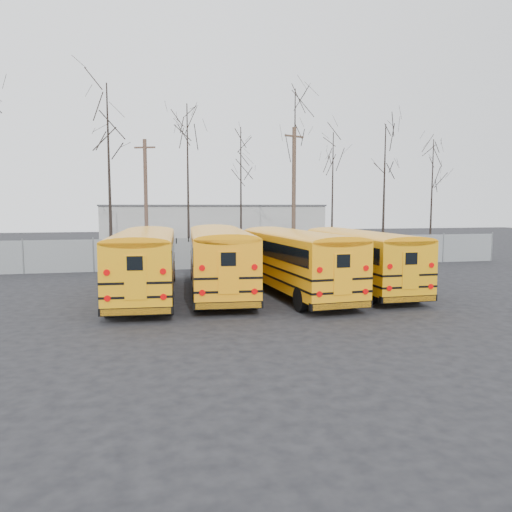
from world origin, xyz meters
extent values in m
plane|color=black|center=(0.00, 0.00, 0.00)|extent=(120.00, 120.00, 0.00)
cube|color=gray|center=(0.00, 12.00, 1.00)|extent=(40.00, 0.04, 2.00)
cube|color=#B1B0AB|center=(2.00, 32.00, 2.00)|extent=(22.00, 8.00, 4.00)
cylinder|color=black|center=(-6.28, -1.03, 0.49)|extent=(0.34, 1.00, 0.99)
cylinder|color=black|center=(-4.06, -1.18, 0.49)|extent=(0.34, 1.00, 0.99)
cylinder|color=black|center=(-5.72, 7.23, 0.49)|extent=(0.34, 1.00, 0.99)
cylinder|color=black|center=(-3.50, 7.08, 0.49)|extent=(0.34, 1.00, 0.99)
cube|color=orange|center=(-4.95, 2.09, 1.65)|extent=(3.08, 9.31, 2.32)
cube|color=orange|center=(-4.59, 7.50, 0.99)|extent=(2.33, 1.82, 0.99)
cube|color=black|center=(-4.97, 1.90, 2.17)|extent=(3.05, 8.33, 0.69)
cube|color=black|center=(-4.90, 2.93, 0.94)|extent=(3.23, 11.01, 0.09)
cube|color=black|center=(-4.90, 2.93, 1.43)|extent=(3.23, 11.01, 0.09)
cube|color=black|center=(-5.26, -2.38, 0.44)|extent=(2.53, 0.39, 0.28)
cube|color=black|center=(-4.53, 8.29, 0.44)|extent=(2.37, 0.36, 0.26)
cube|color=orange|center=(-5.26, -2.49, 1.63)|extent=(0.74, 0.09, 1.53)
cylinder|color=#B20505|center=(-6.20, -2.44, 0.94)|extent=(0.22, 0.05, 0.22)
cylinder|color=#B20505|center=(-4.33, -2.56, 0.94)|extent=(0.22, 0.05, 0.22)
cylinder|color=#B20505|center=(-6.20, -2.44, 1.82)|extent=(0.22, 0.05, 0.22)
cylinder|color=#B20505|center=(-4.33, -2.56, 1.82)|extent=(0.22, 0.05, 0.22)
cylinder|color=black|center=(-3.00, -0.69, 0.50)|extent=(0.36, 1.02, 1.00)
cylinder|color=black|center=(-0.75, -0.87, 0.50)|extent=(0.36, 1.02, 1.00)
cylinder|color=black|center=(-2.32, 7.69, 0.50)|extent=(0.36, 1.02, 1.00)
cylinder|color=black|center=(-0.07, 7.50, 0.50)|extent=(0.36, 1.02, 1.00)
cube|color=orange|center=(-1.61, 2.46, 1.68)|extent=(3.25, 9.47, 2.35)
cube|color=orange|center=(-1.16, 7.94, 1.00)|extent=(2.38, 1.88, 1.00)
cube|color=black|center=(-1.63, 2.26, 2.20)|extent=(3.21, 8.48, 0.70)
cube|color=black|center=(-1.54, 3.31, 0.95)|extent=(3.42, 11.19, 0.09)
cube|color=black|center=(-1.54, 3.31, 1.45)|extent=(3.42, 11.19, 0.09)
cube|color=black|center=(-1.98, -2.07, 0.45)|extent=(2.57, 0.43, 0.28)
cube|color=black|center=(-1.10, 8.74, 0.45)|extent=(2.41, 0.39, 0.26)
cube|color=orange|center=(-1.99, -2.18, 1.65)|extent=(0.75, 0.10, 1.55)
cylinder|color=#B20505|center=(-2.94, -2.12, 0.95)|extent=(0.22, 0.06, 0.22)
cylinder|color=#B20505|center=(-1.04, -2.27, 0.95)|extent=(0.22, 0.06, 0.22)
cylinder|color=#B20505|center=(-2.94, -2.12, 1.85)|extent=(0.22, 0.06, 0.22)
cylinder|color=#B20505|center=(-1.04, -2.27, 1.85)|extent=(0.22, 0.06, 0.22)
cylinder|color=black|center=(0.87, -1.80, 0.48)|extent=(0.34, 0.99, 0.97)
cylinder|color=black|center=(3.05, -1.64, 0.48)|extent=(0.34, 0.99, 0.97)
cylinder|color=black|center=(0.28, 6.33, 0.48)|extent=(0.34, 0.99, 0.97)
cylinder|color=black|center=(2.47, 6.49, 0.48)|extent=(0.34, 0.99, 0.97)
cube|color=orange|center=(1.73, 1.43, 1.62)|extent=(3.07, 9.17, 2.28)
cube|color=orange|center=(1.35, 6.75, 0.97)|extent=(2.30, 1.80, 0.97)
cube|color=black|center=(1.75, 1.23, 2.13)|extent=(3.04, 8.21, 0.68)
cube|color=black|center=(1.68, 2.25, 0.92)|extent=(3.22, 10.84, 0.09)
cube|color=black|center=(1.68, 2.25, 1.41)|extent=(3.22, 10.84, 0.09)
cube|color=black|center=(2.05, -2.98, 0.44)|extent=(2.49, 0.39, 0.27)
cube|color=black|center=(1.30, 7.52, 0.44)|extent=(2.34, 0.36, 0.25)
cube|color=orange|center=(2.06, -3.08, 1.60)|extent=(0.73, 0.09, 1.50)
cylinder|color=#B20505|center=(1.14, -3.16, 0.92)|extent=(0.22, 0.05, 0.21)
cylinder|color=#B20505|center=(2.98, -3.03, 0.92)|extent=(0.22, 0.05, 0.21)
cylinder|color=#B20505|center=(1.14, -3.16, 1.79)|extent=(0.22, 0.05, 0.21)
cylinder|color=#B20505|center=(2.98, -3.03, 1.79)|extent=(0.22, 0.05, 0.21)
cylinder|color=black|center=(4.07, -1.08, 0.47)|extent=(0.27, 0.95, 0.94)
cylinder|color=black|center=(6.20, -1.05, 0.47)|extent=(0.27, 0.95, 0.94)
cylinder|color=black|center=(3.99, 6.85, 0.47)|extent=(0.27, 0.95, 0.94)
cylinder|color=black|center=(6.12, 6.87, 0.47)|extent=(0.27, 0.95, 0.94)
cube|color=orange|center=(5.11, 2.00, 1.58)|extent=(2.45, 8.80, 2.22)
cube|color=orange|center=(5.05, 7.19, 0.94)|extent=(2.14, 1.63, 0.94)
cube|color=black|center=(5.11, 1.81, 2.07)|extent=(2.48, 7.85, 0.66)
cube|color=black|center=(5.10, 2.80, 0.90)|extent=(2.50, 10.42, 0.08)
cube|color=black|center=(5.10, 2.80, 1.37)|extent=(2.50, 10.42, 0.08)
cube|color=black|center=(5.15, -2.29, 0.42)|extent=(2.42, 0.23, 0.26)
cube|color=black|center=(5.04, 7.94, 0.42)|extent=(2.27, 0.21, 0.25)
cube|color=orange|center=(5.15, -2.39, 1.56)|extent=(0.71, 0.05, 1.46)
cylinder|color=#B20505|center=(4.26, -2.41, 0.90)|extent=(0.21, 0.04, 0.21)
cylinder|color=#B20505|center=(6.05, -2.39, 0.90)|extent=(0.21, 0.04, 0.21)
cylinder|color=#B20505|center=(4.26, -2.41, 1.74)|extent=(0.21, 0.04, 0.21)
cylinder|color=#B20505|center=(6.05, -2.39, 1.74)|extent=(0.21, 0.04, 0.21)
cylinder|color=brown|center=(-4.76, 17.48, 4.40)|extent=(0.27, 0.27, 8.80)
cube|color=brown|center=(-4.76, 17.48, 8.21)|extent=(1.50, 0.68, 0.12)
cylinder|color=#4E3A2C|center=(6.00, 16.00, 4.89)|extent=(0.30, 0.30, 9.78)
cube|color=#4E3A2C|center=(6.00, 16.00, 9.12)|extent=(1.64, 0.82, 0.13)
cone|color=black|center=(-7.17, 15.88, 6.12)|extent=(0.26, 0.26, 12.24)
cone|color=black|center=(-1.92, 14.94, 5.46)|extent=(0.26, 0.26, 10.93)
cone|color=black|center=(2.25, 17.37, 4.94)|extent=(0.26, 0.26, 9.88)
cone|color=black|center=(6.44, 17.27, 6.42)|extent=(0.26, 0.26, 12.83)
cone|color=black|center=(9.54, 17.27, 4.85)|extent=(0.26, 0.26, 9.70)
cone|color=black|center=(13.11, 15.62, 5.09)|extent=(0.26, 0.26, 10.17)
cone|color=black|center=(17.53, 16.17, 4.63)|extent=(0.26, 0.26, 9.25)
camera|label=1|loc=(-4.93, -19.81, 4.10)|focal=35.00mm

